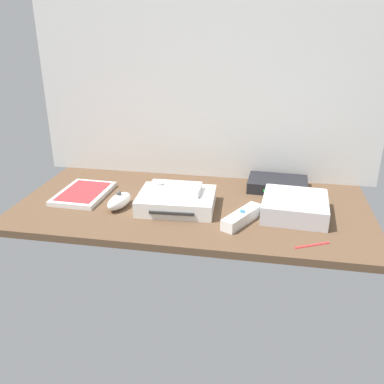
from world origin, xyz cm
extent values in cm
cube|color=brown|center=(0.00, 0.00, -1.00)|extent=(100.00, 48.00, 2.00)
cube|color=silver|center=(0.00, 24.60, 32.00)|extent=(110.00, 1.20, 64.00)
cube|color=white|center=(-3.86, -2.86, 2.20)|extent=(21.82, 17.09, 4.40)
cube|color=#2D2D2D|center=(-3.42, -11.05, 2.20)|extent=(12.01, 1.24, 0.80)
cube|color=silver|center=(28.45, -1.62, 2.50)|extent=(18.12, 18.12, 5.00)
cube|color=silver|center=(28.45, -1.62, 5.15)|extent=(17.39, 17.39, 0.30)
cube|color=white|center=(-33.32, 0.65, 0.70)|extent=(14.18, 19.41, 1.40)
cube|color=#B72D33|center=(-33.32, 0.65, 1.48)|extent=(11.65, 16.68, 0.16)
cube|color=black|center=(24.07, 16.38, 1.70)|extent=(18.52, 12.79, 3.40)
cube|color=#19D833|center=(23.79, 10.19, 1.70)|extent=(8.01, 0.76, 0.60)
cube|color=white|center=(14.85, -8.49, 1.50)|extent=(10.10, 14.76, 3.00)
cylinder|color=#387FDB|center=(14.85, -8.49, 3.20)|extent=(1.40, 1.40, 0.40)
ellipsoid|color=white|center=(-19.75, -5.53, 2.00)|extent=(6.56, 10.74, 4.00)
sphere|color=#4C4C4C|center=(-19.75, -5.53, 4.40)|extent=(1.40, 1.40, 1.40)
cube|color=white|center=(-4.56, -1.76, 5.40)|extent=(14.50, 8.19, 2.00)
cylinder|color=#99999E|center=(-8.56, -1.81, 6.60)|extent=(2.03, 2.03, 0.40)
cylinder|color=red|center=(31.98, -17.66, 0.35)|extent=(8.35, 4.69, 0.70)
camera|label=1|loc=(19.65, -106.68, 49.32)|focal=38.92mm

